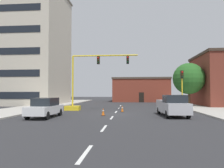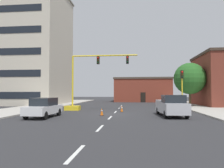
# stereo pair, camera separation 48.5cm
# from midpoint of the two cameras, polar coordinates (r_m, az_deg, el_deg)

# --- Properties ---
(ground_plane) EXTENTS (160.00, 160.00, 0.00)m
(ground_plane) POSITION_cam_midpoint_polar(r_m,az_deg,el_deg) (21.92, 1.00, -8.06)
(ground_plane) COLOR #2D2D30
(sidewalk_left) EXTENTS (6.00, 56.00, 0.14)m
(sidewalk_left) POSITION_cam_midpoint_polar(r_m,az_deg,el_deg) (32.81, -18.84, -5.87)
(sidewalk_left) COLOR #B2ADA3
(sidewalk_left) RESTS_ON ground_plane
(sidewalk_right) EXTENTS (6.00, 56.00, 0.14)m
(sidewalk_right) POSITION_cam_midpoint_polar(r_m,az_deg,el_deg) (31.41, 24.53, -5.96)
(sidewalk_right) COLOR #B2ADA3
(sidewalk_right) RESTS_ON ground_plane
(lane_stripe_seg_0) EXTENTS (0.16, 2.40, 0.01)m
(lane_stripe_seg_0) POSITION_cam_midpoint_polar(r_m,az_deg,el_deg) (8.26, -7.92, -17.86)
(lane_stripe_seg_0) COLOR silver
(lane_stripe_seg_0) RESTS_ON ground_plane
(lane_stripe_seg_1) EXTENTS (0.16, 2.40, 0.01)m
(lane_stripe_seg_1) POSITION_cam_midpoint_polar(r_m,az_deg,el_deg) (13.55, -2.20, -11.69)
(lane_stripe_seg_1) COLOR silver
(lane_stripe_seg_1) RESTS_ON ground_plane
(lane_stripe_seg_2) EXTENTS (0.16, 2.40, 0.01)m
(lane_stripe_seg_2) POSITION_cam_midpoint_polar(r_m,az_deg,el_deg) (18.95, 0.20, -8.97)
(lane_stripe_seg_2) COLOR silver
(lane_stripe_seg_2) RESTS_ON ground_plane
(lane_stripe_seg_3) EXTENTS (0.16, 2.40, 0.01)m
(lane_stripe_seg_3) POSITION_cam_midpoint_polar(r_m,az_deg,el_deg) (24.40, 1.52, -7.45)
(lane_stripe_seg_3) COLOR silver
(lane_stripe_seg_3) RESTS_ON ground_plane
(lane_stripe_seg_4) EXTENTS (0.16, 2.40, 0.01)m
(lane_stripe_seg_4) POSITION_cam_midpoint_polar(r_m,az_deg,el_deg) (29.87, 2.35, -6.49)
(lane_stripe_seg_4) COLOR silver
(lane_stripe_seg_4) RESTS_ON ground_plane
(lane_stripe_seg_5) EXTENTS (0.16, 2.40, 0.01)m
(lane_stripe_seg_5) POSITION_cam_midpoint_polar(r_m,az_deg,el_deg) (35.35, 2.92, -5.82)
(lane_stripe_seg_5) COLOR silver
(lane_stripe_seg_5) RESTS_ON ground_plane
(building_tall_left) EXTENTS (15.46, 13.09, 21.17)m
(building_tall_left) POSITION_cam_midpoint_polar(r_m,az_deg,el_deg) (44.08, -22.03, 8.89)
(building_tall_left) COLOR beige
(building_tall_left) RESTS_ON ground_plane
(building_brick_center) EXTENTS (13.31, 9.85, 5.63)m
(building_brick_center) POSITION_cam_midpoint_polar(r_m,az_deg,el_deg) (52.54, 8.33, -1.54)
(building_brick_center) COLOR brown
(building_brick_center) RESTS_ON ground_plane
(traffic_signal_gantry) EXTENTS (8.93, 1.20, 6.83)m
(traffic_signal_gantry) POSITION_cam_midpoint_polar(r_m,az_deg,el_deg) (26.66, -7.62, -2.19)
(traffic_signal_gantry) COLOR yellow
(traffic_signal_gantry) RESTS_ON ground_plane
(traffic_light_pole_right) EXTENTS (0.32, 0.47, 4.80)m
(traffic_light_pole_right) POSITION_cam_midpoint_polar(r_m,az_deg,el_deg) (26.48, 18.69, 0.71)
(traffic_light_pole_right) COLOR yellow
(traffic_light_pole_right) RESTS_ON ground_plane
(tree_right_mid) EXTENTS (4.80, 4.80, 6.74)m
(tree_right_mid) POSITION_cam_midpoint_polar(r_m,az_deg,el_deg) (34.78, 20.43, 1.38)
(tree_right_mid) COLOR #4C3823
(tree_right_mid) RESTS_ON ground_plane
(pickup_truck_silver) EXTENTS (2.35, 5.52, 1.99)m
(pickup_truck_silver) POSITION_cam_midpoint_polar(r_m,az_deg,el_deg) (20.81, 16.17, -5.59)
(pickup_truck_silver) COLOR #BCBCC1
(pickup_truck_silver) RESTS_ON ground_plane
(sedan_white_near_left) EXTENTS (1.91, 4.52, 1.74)m
(sedan_white_near_left) POSITION_cam_midpoint_polar(r_m,az_deg,el_deg) (19.97, -17.10, -5.98)
(sedan_white_near_left) COLOR white
(sedan_white_near_left) RESTS_ON ground_plane
(traffic_cone_roadside_a) EXTENTS (0.36, 0.36, 0.74)m
(traffic_cone_roadside_a) POSITION_cam_midpoint_polar(r_m,az_deg,el_deg) (20.59, -2.06, -7.42)
(traffic_cone_roadside_a) COLOR black
(traffic_cone_roadside_a) RESTS_ON ground_plane
(traffic_cone_roadside_b) EXTENTS (0.36, 0.36, 0.73)m
(traffic_cone_roadside_b) POSITION_cam_midpoint_polar(r_m,az_deg,el_deg) (24.40, 3.20, -6.62)
(traffic_cone_roadside_b) COLOR black
(traffic_cone_roadside_b) RESTS_ON ground_plane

